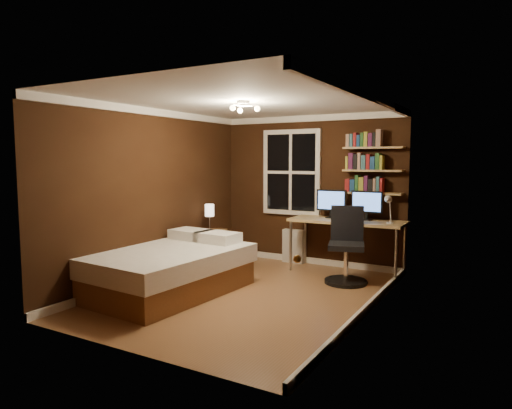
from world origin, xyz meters
The scene contains 24 objects.
floor centered at (0.00, 0.00, 0.00)m, with size 4.20×4.20×0.00m, color brown.
wall_back centered at (0.00, 2.10, 1.25)m, with size 3.20×0.04×2.50m, color black.
wall_left centered at (-1.60, 0.00, 1.25)m, with size 0.04×4.20×2.50m, color black.
wall_right centered at (1.60, 0.00, 1.25)m, with size 0.04×4.20×2.50m, color black.
ceiling centered at (0.00, 0.00, 2.50)m, with size 3.20×4.20×0.02m, color white.
window centered at (-0.35, 2.06, 1.55)m, with size 1.06×0.06×1.46m, color white.
door centered at (1.59, -1.55, 1.02)m, with size 0.03×0.82×2.05m, color black, non-canonical shape.
door_knob centered at (1.55, -1.85, 1.00)m, with size 0.06×0.06×0.06m, color #B78238.
ceiling_fixture centered at (0.00, -0.10, 2.40)m, with size 0.44×0.44×0.18m, color beige, non-canonical shape.
bookshelf_lower centered at (1.08, 1.98, 1.25)m, with size 0.92×0.22×0.03m, color tan.
books_row_lower centered at (1.08, 1.98, 1.38)m, with size 0.54×0.16×0.23m, color maroon, non-canonical shape.
bookshelf_middle centered at (1.08, 1.98, 1.60)m, with size 0.92×0.22×0.03m, color tan.
books_row_middle centered at (1.08, 1.98, 1.73)m, with size 0.54×0.16×0.23m, color navy, non-canonical shape.
bookshelf_upper centered at (1.08, 1.98, 1.95)m, with size 0.92×0.22×0.03m, color tan.
books_row_upper centered at (1.08, 1.98, 2.08)m, with size 0.54×0.16×0.23m, color #275B29, non-canonical shape.
bed centered at (-1.00, -0.44, 0.31)m, with size 1.68×2.24×0.72m.
nightstand centered at (-1.36, 1.05, 0.30)m, with size 0.48×0.48×0.60m, color brown.
bedside_lamp centered at (-1.36, 1.05, 0.82)m, with size 0.15×0.15×0.43m, color silver, non-canonical shape.
radiator centered at (-0.26, 1.99, 0.29)m, with size 0.38×0.13×0.57m, color beige.
desk centered at (0.76, 1.75, 0.78)m, with size 1.77×0.66×0.84m.
monitor_left centered at (0.46, 1.84, 1.07)m, with size 0.49×0.12×0.45m, color black, non-canonical shape.
monitor_right centered at (1.04, 1.84, 1.07)m, with size 0.49×0.12×0.45m, color black, non-canonical shape.
desk_lamp centered at (1.44, 1.57, 1.06)m, with size 0.14×0.32×0.44m, color silver, non-canonical shape.
office_chair centered at (0.94, 1.21, 0.43)m, with size 0.61×0.61×1.10m.
Camera 1 is at (3.00, -5.05, 1.77)m, focal length 32.00 mm.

